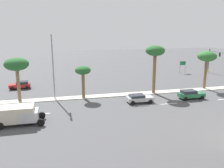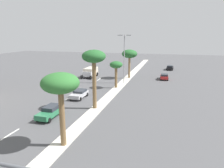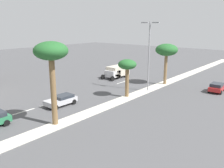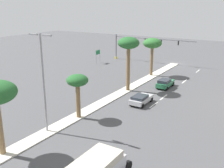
# 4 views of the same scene
# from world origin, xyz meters

# --- Properties ---
(ground_plane) EXTENTS (160.00, 160.00, 0.00)m
(ground_plane) POSITION_xyz_m (0.00, 32.43, 0.00)
(ground_plane) COLOR #4C4C4F
(median_curb) EXTENTS (1.80, 83.40, 0.12)m
(median_curb) POSITION_xyz_m (0.00, 41.70, 0.06)
(median_curb) COLOR beige
(median_curb) RESTS_ON ground
(lane_stripe_far) EXTENTS (0.20, 2.80, 0.01)m
(lane_stripe_far) POSITION_xyz_m (-6.29, 22.94, 0.01)
(lane_stripe_far) COLOR silver
(lane_stripe_far) RESTS_ON ground
(lane_stripe_near) EXTENTS (0.20, 2.80, 0.01)m
(lane_stripe_near) POSITION_xyz_m (-6.29, 26.52, 0.01)
(lane_stripe_near) COLOR silver
(lane_stripe_near) RESTS_ON ground
(lane_stripe_inboard) EXTENTS (0.20, 2.80, 0.01)m
(lane_stripe_inboard) POSITION_xyz_m (-6.29, 41.98, 0.01)
(lane_stripe_inboard) COLOR silver
(lane_stripe_inboard) RESTS_ON ground
(directional_road_sign) EXTENTS (0.10, 1.61, 3.03)m
(directional_road_sign) POSITION_xyz_m (15.40, 8.49, 2.21)
(directional_road_sign) COLOR gray
(directional_road_sign) RESTS_ON ground
(palm_tree_outboard) EXTENTS (3.46, 3.46, 7.02)m
(palm_tree_outboard) POSITION_xyz_m (0.39, 12.39, 5.98)
(palm_tree_outboard) COLOR brown
(palm_tree_outboard) RESTS_ON median_curb
(palm_tree_leading) EXTENTS (3.27, 3.27, 8.29)m
(palm_tree_leading) POSITION_xyz_m (-0.32, 22.96, 7.11)
(palm_tree_leading) COLOR brown
(palm_tree_leading) RESTS_ON median_curb
(palm_tree_mid) EXTENTS (2.53, 2.53, 5.24)m
(palm_tree_mid) POSITION_xyz_m (-0.38, 35.31, 4.39)
(palm_tree_mid) COLOR brown
(palm_tree_mid) RESTS_ON median_curb
(palm_tree_center) EXTENTS (3.66, 3.66, 6.80)m
(palm_tree_center) POSITION_xyz_m (0.31, 45.31, 5.76)
(palm_tree_center) COLOR olive
(palm_tree_center) RESTS_ON median_curb
(street_lamp_mid) EXTENTS (2.90, 0.24, 10.25)m
(street_lamp_mid) POSITION_xyz_m (0.21, 39.92, 6.10)
(street_lamp_mid) COLOR gray
(street_lamp_mid) RESTS_ON median_curb
(sedan_red_mid) EXTENTS (2.04, 3.89, 1.40)m
(sedan_red_mid) POSITION_xyz_m (8.56, 46.24, 0.75)
(sedan_red_mid) COLOR red
(sedan_red_mid) RESTS_ON ground
(sedan_silver_near) EXTENTS (2.00, 4.05, 1.28)m
(sedan_silver_near) POSITION_xyz_m (-4.65, 27.19, 0.71)
(sedan_silver_near) COLOR #B2B2B7
(sedan_silver_near) RESTS_ON ground
(sedan_green_leading) EXTENTS (1.86, 4.19, 1.45)m
(sedan_green_leading) POSITION_xyz_m (-4.70, 18.33, 0.77)
(sedan_green_leading) COLOR #287047
(sedan_green_leading) RESTS_ON ground
(box_truck) EXTENTS (2.58, 5.77, 2.28)m
(box_truck) POSITION_xyz_m (-9.33, 44.18, 1.26)
(box_truck) COLOR silver
(box_truck) RESTS_ON ground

